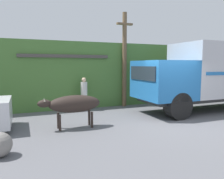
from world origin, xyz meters
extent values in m
plane|color=slate|center=(0.00, 0.00, 0.00)|extent=(60.00, 60.00, 0.00)
cube|color=#4C7A38|center=(0.00, 7.41, 1.74)|extent=(32.00, 6.44, 3.48)
cube|color=#99ADB7|center=(-3.53, 5.45, 1.32)|extent=(4.16, 2.40, 2.64)
cube|color=#4C4742|center=(-3.53, 5.45, 2.72)|extent=(4.46, 2.70, 0.16)
cube|color=#2D2D2D|center=(2.85, 1.44, 0.66)|extent=(6.54, 1.94, 0.18)
cube|color=#236BB2|center=(0.36, 1.44, 1.61)|extent=(2.13, 2.42, 1.72)
cube|color=#232D38|center=(-0.73, 1.44, 1.92)|extent=(0.04, 2.06, 0.60)
cube|color=#BCBCC1|center=(3.92, 1.44, 2.04)|extent=(4.98, 2.42, 2.57)
cylinder|color=black|center=(0.47, 0.49, 0.57)|extent=(1.15, 0.53, 1.15)
ellipsoid|color=#2D231E|center=(-3.84, 0.83, 0.89)|extent=(1.87, 0.63, 0.63)
ellipsoid|color=#2D231E|center=(-4.89, 0.83, 0.97)|extent=(0.47, 0.27, 0.27)
cone|color=#B7AD93|center=(-4.89, 0.72, 1.11)|extent=(0.06, 0.06, 0.11)
cone|color=#B7AD93|center=(-4.89, 0.93, 1.11)|extent=(0.06, 0.06, 0.11)
cylinder|color=#2D231E|center=(-4.42, 0.65, 0.29)|extent=(0.09, 0.09, 0.58)
cylinder|color=#2D231E|center=(-4.42, 1.00, 0.29)|extent=(0.09, 0.09, 0.58)
cylinder|color=#2D231E|center=(-3.26, 0.65, 0.29)|extent=(0.09, 0.09, 0.58)
cylinder|color=#2D231E|center=(-3.26, 1.00, 0.29)|extent=(0.09, 0.09, 0.58)
cube|color=#38332D|center=(-2.72, 3.74, 0.38)|extent=(0.33, 0.29, 0.77)
cylinder|color=silver|center=(-2.72, 3.74, 1.10)|extent=(0.45, 0.45, 0.67)
sphere|color=#DBB28E|center=(-2.72, 3.74, 1.55)|extent=(0.22, 0.22, 0.22)
cylinder|color=brown|center=(-0.35, 4.02, 2.54)|extent=(0.24, 0.24, 5.08)
cube|color=brown|center=(-0.35, 4.02, 4.47)|extent=(0.90, 0.19, 0.10)
camera|label=1|loc=(-5.55, -6.83, 2.27)|focal=35.00mm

